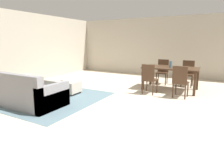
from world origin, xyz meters
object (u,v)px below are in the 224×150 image
(dining_chair_near_left, at_px, (149,77))
(dining_table, at_px, (171,70))
(couch, at_px, (25,93))
(dining_chair_far_right, at_px, (188,72))
(dining_chair_near_right, at_px, (180,80))
(vase_centerpiece, at_px, (171,64))
(ottoman_table, at_px, (63,86))
(book_on_ottoman, at_px, (66,80))
(dining_chair_far_left, at_px, (163,70))

(dining_chair_near_left, bearing_deg, dining_table, 62.22)
(couch, height_order, dining_chair_far_right, dining_chair_far_right)
(dining_table, height_order, dining_chair_far_right, dining_chair_far_right)
(dining_chair_near_right, height_order, vase_centerpiece, vase_centerpiece)
(ottoman_table, xyz_separation_m, dining_table, (2.87, 2.00, 0.45))
(couch, height_order, dining_table, couch)
(couch, distance_m, dining_table, 4.45)
(couch, relative_size, dining_chair_near_left, 2.19)
(vase_centerpiece, bearing_deg, couch, -131.28)
(book_on_ottoman, bearing_deg, couch, -95.25)
(dining_chair_far_right, bearing_deg, dining_chair_far_left, -177.96)
(couch, xyz_separation_m, vase_centerpiece, (2.90, 3.31, 0.57))
(dining_chair_near_right, bearing_deg, book_on_ottoman, -160.65)
(ottoman_table, xyz_separation_m, dining_chair_near_right, (3.32, 1.16, 0.30))
(ottoman_table, relative_size, dining_table, 0.65)
(couch, xyz_separation_m, dining_chair_near_left, (2.45, 2.49, 0.23))
(ottoman_table, xyz_separation_m, vase_centerpiece, (2.86, 1.96, 0.64))
(couch, bearing_deg, ottoman_table, 88.29)
(dining_chair_near_left, bearing_deg, couch, -134.59)
(couch, bearing_deg, dining_chair_near_right, 36.71)
(ottoman_table, relative_size, dining_chair_far_left, 1.22)
(dining_chair_far_right, distance_m, book_on_ottoman, 4.28)
(dining_chair_near_right, xyz_separation_m, vase_centerpiece, (-0.46, 0.80, 0.34))
(couch, height_order, ottoman_table, couch)
(ottoman_table, bearing_deg, couch, -91.71)
(couch, bearing_deg, book_on_ottoman, 84.75)
(dining_chair_far_right, bearing_deg, dining_table, -116.62)
(dining_chair_far_left, relative_size, book_on_ottoman, 3.54)
(couch, bearing_deg, vase_centerpiece, 48.72)
(vase_centerpiece, bearing_deg, dining_table, 87.83)
(vase_centerpiece, bearing_deg, dining_chair_near_left, -118.84)
(dining_chair_far_left, height_order, book_on_ottoman, dining_chair_far_left)
(dining_table, height_order, book_on_ottoman, dining_table)
(dining_chair_near_right, relative_size, dining_chair_far_right, 1.00)
(dining_chair_far_right, bearing_deg, couch, -128.43)
(dining_chair_near_left, height_order, vase_centerpiece, vase_centerpiece)
(dining_chair_near_right, bearing_deg, dining_chair_near_left, -178.89)
(couch, xyz_separation_m, dining_chair_far_left, (2.44, 4.17, 0.23))
(dining_chair_near_left, bearing_deg, dining_chair_far_left, 90.49)
(ottoman_table, distance_m, dining_table, 3.53)
(dining_table, bearing_deg, book_on_ottoman, -144.56)
(ottoman_table, height_order, dining_chair_near_right, dining_chair_near_right)
(ottoman_table, bearing_deg, dining_chair_far_right, 40.95)
(dining_chair_near_left, relative_size, dining_chair_far_left, 1.00)
(dining_chair_far_left, bearing_deg, book_on_ottoman, -129.57)
(dining_chair_far_left, xyz_separation_m, vase_centerpiece, (0.47, -0.86, 0.34))
(dining_chair_near_left, xyz_separation_m, dining_chair_far_right, (0.88, 1.71, 0.00))
(dining_chair_far_right, xyz_separation_m, book_on_ottoman, (-3.21, -2.83, -0.11))
(dining_table, xyz_separation_m, dining_chair_near_right, (0.46, -0.84, -0.15))
(ottoman_table, height_order, dining_chair_near_left, dining_chair_near_left)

